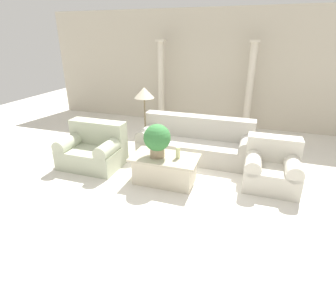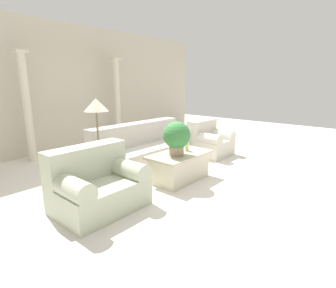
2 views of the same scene
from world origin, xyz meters
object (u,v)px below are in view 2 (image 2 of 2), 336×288
object	(u,v)px
potted_plant	(177,137)
coffee_table	(180,166)
loveseat	(97,184)
armchair	(209,141)
floor_lamp	(96,110)
sofa_long	(143,148)

from	to	relation	value
potted_plant	coffee_table	bearing A→B (deg)	13.55
loveseat	armchair	size ratio (longest dim) A/B	1.30
loveseat	potted_plant	xyz separation A→B (m)	(1.49, -0.24, 0.48)
armchair	loveseat	bearing A→B (deg)	-175.13
loveseat	coffee_table	size ratio (longest dim) A/B	1.00
floor_lamp	armchair	size ratio (longest dim) A/B	1.60
coffee_table	floor_lamp	distance (m)	1.80
potted_plant	sofa_long	bearing A→B (deg)	71.91
potted_plant	floor_lamp	distance (m)	1.50
loveseat	coffee_table	distance (m)	1.64
coffee_table	potted_plant	world-z (taller)	potted_plant
armchair	sofa_long	bearing A→B (deg)	154.69
coffee_table	armchair	distance (m)	1.89
sofa_long	coffee_table	size ratio (longest dim) A/B	2.02
floor_lamp	armchair	distance (m)	2.93
sofa_long	potted_plant	xyz separation A→B (m)	(-0.41, -1.26, 0.49)
loveseat	floor_lamp	size ratio (longest dim) A/B	0.81
sofa_long	coffee_table	bearing A→B (deg)	-102.90
sofa_long	potted_plant	distance (m)	1.42
sofa_long	coffee_table	xyz separation A→B (m)	(-0.28, -1.23, -0.09)
sofa_long	floor_lamp	xyz separation A→B (m)	(-1.16, -0.04, 0.93)
coffee_table	loveseat	bearing A→B (deg)	172.51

